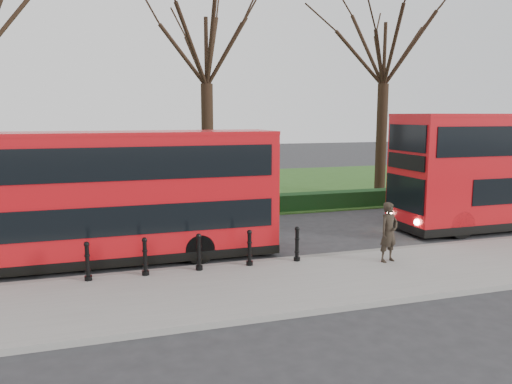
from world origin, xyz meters
name	(u,v)px	position (x,y,z in m)	size (l,w,h in m)	color
ground	(214,260)	(0.00, 0.00, 0.00)	(120.00, 120.00, 0.00)	#28282B
pavement	(240,289)	(0.00, -3.00, 0.07)	(60.00, 4.00, 0.15)	gray
kerb	(222,266)	(0.00, -1.00, 0.07)	(60.00, 0.25, 0.16)	slate
grass_verge	(158,191)	(0.00, 15.00, 0.03)	(60.00, 18.00, 0.06)	#2A4E1A
hedge	(179,209)	(0.00, 6.80, 0.40)	(60.00, 0.90, 0.80)	black
yellow_line_outer	(219,266)	(0.00, -0.70, 0.01)	(60.00, 0.10, 0.01)	yellow
yellow_line_inner	(218,264)	(0.00, -0.50, 0.01)	(60.00, 0.10, 0.01)	yellow
tree_mid	(206,43)	(2.00, 10.00, 7.95)	(7.01, 7.01, 10.95)	black
tree_right	(385,47)	(12.00, 10.00, 8.20)	(7.22, 7.22, 11.28)	black
bollard_row	(199,253)	(-0.74, -1.35, 0.65)	(6.10, 0.15, 1.00)	black
bus_lead	(113,197)	(-2.95, 0.76, 2.01)	(10.01, 2.30, 3.98)	#B50E14
pedestrian	(389,232)	(4.80, -2.23, 1.04)	(0.65, 0.43, 1.79)	black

